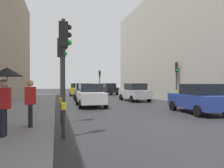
{
  "coord_description": "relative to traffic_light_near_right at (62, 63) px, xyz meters",
  "views": [
    {
      "loc": [
        -5.39,
        -7.3,
        1.82
      ],
      "look_at": [
        -0.36,
        11.81,
        1.71
      ],
      "focal_mm": 34.03,
      "sensor_mm": 36.0,
      "label": 1
    }
  ],
  "objects": [
    {
      "name": "car_green_estate",
      "position": [
        2.55,
        12.41,
        -1.82
      ],
      "size": [
        2.12,
        4.25,
        1.76
      ],
      "color": "#2D6038",
      "rests_on": "ground"
    },
    {
      "name": "sidewalk_kerb",
      "position": [
        -2.02,
        3.49,
        -2.62
      ],
      "size": [
        3.39,
        40.0,
        0.16
      ],
      "primitive_type": "cube",
      "color": "gray",
      "rests_on": "ground"
    },
    {
      "name": "building_facade_right",
      "position": [
        16.6,
        11.08,
        3.48
      ],
      "size": [
        12.0,
        29.05,
        12.37
      ],
      "primitive_type": "cube",
      "color": "#B2ADA3",
      "rests_on": "ground"
    },
    {
      "name": "pedestrian_with_umbrella",
      "position": [
        -1.77,
        -2.61,
        -0.86
      ],
      "size": [
        1.0,
        1.0,
        2.14
      ],
      "color": "black",
      "rests_on": "sidewalk_kerb"
    },
    {
      "name": "traffic_light_near_right",
      "position": [
        0.0,
        0.0,
        0.0
      ],
      "size": [
        0.45,
        0.35,
        3.92
      ],
      "color": "#2D2D2D",
      "rests_on": "ground"
    },
    {
      "name": "traffic_light_mid_street",
      "position": [
        10.29,
        7.28,
        -0.12
      ],
      "size": [
        0.35,
        0.45,
        3.74
      ],
      "color": "#2D2D2D",
      "rests_on": "ground"
    },
    {
      "name": "traffic_light_near_left",
      "position": [
        0.0,
        -2.59,
        0.02
      ],
      "size": [
        0.43,
        0.24,
        3.94
      ],
      "color": "#2D2D2D",
      "rests_on": "ground"
    },
    {
      "name": "car_white_compact",
      "position": [
        2.29,
        6.37,
        -1.82
      ],
      "size": [
        2.07,
        4.23,
        1.76
      ],
      "color": "silver",
      "rests_on": "ground"
    },
    {
      "name": "car_silver_hatchback",
      "position": [
        7.34,
        10.12,
        -1.82
      ],
      "size": [
        2.26,
        4.32,
        1.76
      ],
      "color": "#BCBCC1",
      "rests_on": "ground"
    },
    {
      "name": "traffic_light_far_median",
      "position": [
        5.68,
        19.49,
        -0.21
      ],
      "size": [
        0.25,
        0.43,
        3.6
      ],
      "color": "#2D2D2D",
      "rests_on": "ground"
    },
    {
      "name": "car_yellow_taxi",
      "position": [
        2.58,
        20.96,
        -1.82
      ],
      "size": [
        2.21,
        4.3,
        1.76
      ],
      "color": "yellow",
      "rests_on": "ground"
    },
    {
      "name": "pedestrian_in_red_jacket",
      "position": [
        -1.2,
        -1.32,
        -1.57
      ],
      "size": [
        0.43,
        0.36,
        1.77
      ],
      "color": "black",
      "rests_on": "sidewalk_kerb"
    },
    {
      "name": "ground_plane",
      "position": [
        5.14,
        -2.51,
        -2.7
      ],
      "size": [
        120.0,
        120.0,
        0.0
      ],
      "primitive_type": "plane",
      "color": "#28282B"
    },
    {
      "name": "car_dark_suv",
      "position": [
        7.68,
        22.28,
        -1.82
      ],
      "size": [
        2.26,
        4.32,
        1.76
      ],
      "color": "black",
      "rests_on": "ground"
    },
    {
      "name": "car_blue_van",
      "position": [
        7.98,
        1.13,
        -1.82
      ],
      "size": [
        2.17,
        4.28,
        1.76
      ],
      "color": "navy",
      "rests_on": "ground"
    }
  ]
}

